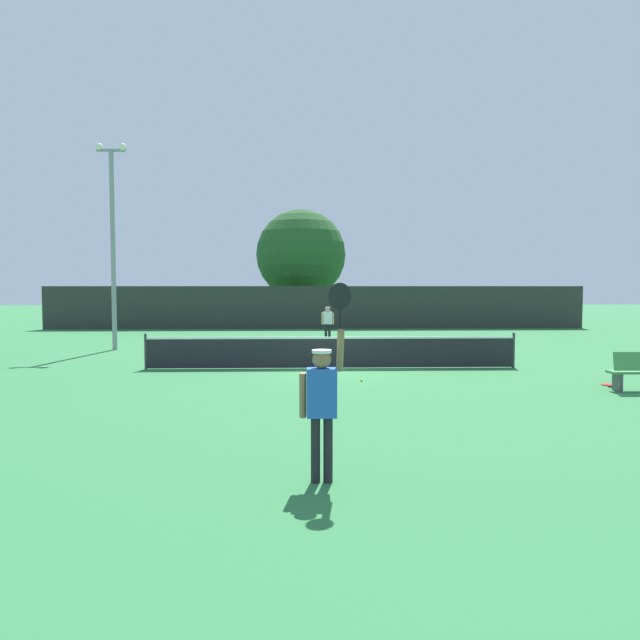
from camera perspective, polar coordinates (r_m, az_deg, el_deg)
ground_plane at (r=18.16m, az=1.10°, el=-4.63°), size 120.00×120.00×0.00m
tennis_net at (r=18.10m, az=1.10°, el=-3.02°), size 11.24×0.08×1.07m
perimeter_fence at (r=34.64m, az=-0.35°, el=1.20°), size 31.35×0.12×2.48m
player_serving at (r=7.63m, az=0.24°, el=-7.12°), size 0.68×0.40×2.55m
player_receiving at (r=27.05m, az=0.74°, el=-0.03°), size 0.57×0.23×1.54m
tennis_ball at (r=15.73m, az=3.98°, el=-5.75°), size 0.07×0.07×0.07m
spare_racket at (r=16.73m, az=25.79°, el=-5.58°), size 0.28×0.52×0.04m
light_pole at (r=24.71m, az=-19.18°, el=7.86°), size 1.18×0.28×7.97m
large_tree at (r=39.44m, az=-1.83°, el=6.26°), size 5.87×5.87×7.49m
parked_car_near at (r=40.68m, az=-11.76°, el=0.79°), size 1.95×4.22×1.69m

